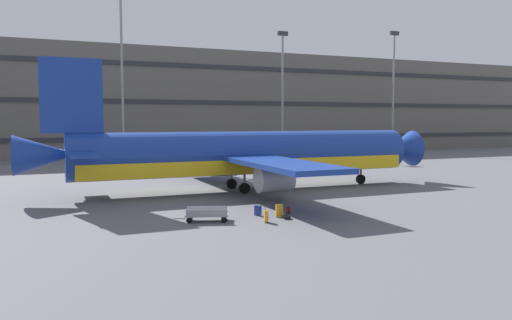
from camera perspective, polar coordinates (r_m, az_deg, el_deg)
name	(u,v)px	position (r m, az deg, el deg)	size (l,w,h in m)	color
ground_plane	(201,190)	(43.92, -6.33, -3.47)	(600.00, 600.00, 0.00)	#5B5B60
terminal_structure	(121,103)	(94.57, -15.27, 6.33)	(175.59, 20.97, 18.53)	#605B56
airliner	(246,155)	(43.11, -1.12, 0.57)	(36.46, 29.27, 10.81)	navy
light_mast_center_left	(122,63)	(78.06, -15.18, 10.67)	(1.80, 0.50, 25.74)	gray
light_mast_center_right	(282,84)	(85.50, 3.06, 8.69)	(1.80, 0.50, 21.14)	gray
light_mast_right	(393,83)	(97.77, 15.53, 8.49)	(1.80, 0.50, 22.71)	gray
suitcase_navy	(258,210)	(32.11, 0.22, -5.79)	(0.41, 0.48, 0.81)	navy
suitcase_large	(266,216)	(30.00, 1.18, -6.46)	(0.32, 0.47, 0.95)	orange
suitcase_small	(287,217)	(31.22, 3.54, -6.57)	(0.53, 0.74, 0.21)	black
suitcase_laid_flat	(279,210)	(31.70, 2.69, -5.81)	(0.47, 0.27, 0.92)	orange
backpack_silver	(288,210)	(32.79, 3.76, -5.79)	(0.31, 0.39, 0.55)	maroon
baggage_cart	(207,214)	(30.47, -5.68, -6.24)	(3.35, 2.05, 0.82)	gray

